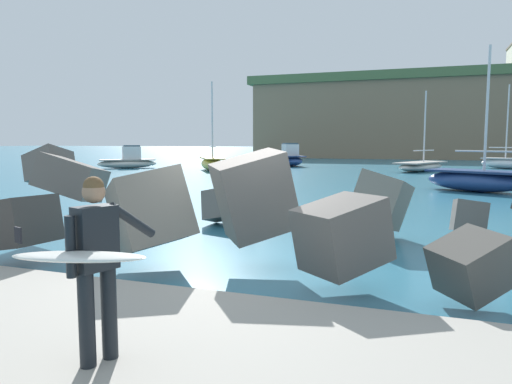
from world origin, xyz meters
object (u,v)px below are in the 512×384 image
(surfer_with_board, at_px, (88,258))
(boat_near_centre, at_px, (128,161))
(boat_near_right, at_px, (421,166))
(boat_mid_right, at_px, (510,163))
(boat_mid_left, at_px, (289,159))
(boat_mid_centre, at_px, (212,163))
(mooring_buoy_middle, at_px, (231,179))
(boat_near_left, at_px, (476,180))

(surfer_with_board, distance_m, boat_near_centre, 38.90)
(boat_near_right, xyz_separation_m, boat_mid_right, (7.06, 5.94, 0.11))
(boat_mid_left, xyz_separation_m, boat_mid_right, (18.99, 1.69, -0.16))
(surfer_with_board, distance_m, boat_mid_right, 43.20)
(boat_mid_centre, height_order, mooring_buoy_middle, boat_mid_centre)
(boat_mid_centre, distance_m, mooring_buoy_middle, 11.68)
(boat_near_centre, distance_m, boat_mid_centre, 8.34)
(boat_near_right, bearing_deg, boat_mid_right, 40.07)
(boat_near_left, bearing_deg, boat_mid_right, 78.25)
(boat_near_centre, relative_size, boat_near_right, 0.73)
(boat_near_right, relative_size, boat_mid_centre, 0.95)
(boat_mid_centre, bearing_deg, boat_near_left, -30.03)
(surfer_with_board, xyz_separation_m, boat_near_left, (5.04, 20.93, -0.72))
(boat_mid_centre, distance_m, boat_mid_right, 25.25)
(boat_near_right, bearing_deg, surfer_with_board, -93.79)
(boat_near_left, relative_size, boat_mid_centre, 0.95)
(boat_mid_centre, bearing_deg, boat_mid_right, 24.58)
(boat_mid_left, bearing_deg, boat_near_right, -19.60)
(boat_mid_left, height_order, boat_mid_right, boat_mid_right)
(boat_mid_left, xyz_separation_m, boat_mid_centre, (-3.97, -8.81, -0.11))
(boat_near_left, relative_size, boat_mid_right, 0.93)
(surfer_with_board, distance_m, boat_near_left, 21.54)
(boat_near_right, height_order, boat_mid_right, boat_mid_right)
(mooring_buoy_middle, bearing_deg, boat_mid_left, 95.86)
(boat_near_right, relative_size, boat_mid_right, 0.94)
(boat_mid_centre, relative_size, boat_mid_right, 0.99)
(boat_near_centre, xyz_separation_m, boat_mid_centre, (8.32, -0.55, -0.03))
(boat_mid_right, bearing_deg, boat_mid_left, -174.91)
(boat_near_left, height_order, boat_near_right, boat_near_left)
(boat_mid_centre, bearing_deg, surfer_with_board, -66.90)
(boat_near_centre, bearing_deg, surfer_with_board, -55.87)
(boat_near_left, xyz_separation_m, boat_mid_right, (4.41, 21.22, -0.02))
(boat_near_left, xyz_separation_m, boat_mid_left, (-14.58, 19.53, 0.14))
(boat_near_centre, relative_size, mooring_buoy_middle, 11.03)
(boat_mid_centre, bearing_deg, boat_mid_left, 65.76)
(boat_mid_right, bearing_deg, boat_near_left, -101.75)
(boat_near_left, height_order, mooring_buoy_middle, boat_near_left)
(surfer_with_board, relative_size, boat_mid_right, 0.29)
(surfer_with_board, xyz_separation_m, boat_near_centre, (-21.82, 32.19, -0.66))
(boat_mid_left, bearing_deg, boat_mid_centre, -114.24)
(boat_near_right, xyz_separation_m, boat_mid_centre, (-15.90, -4.56, 0.16))
(boat_mid_left, bearing_deg, boat_mid_right, 5.09)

